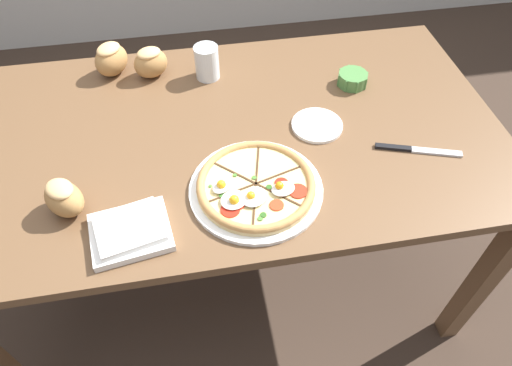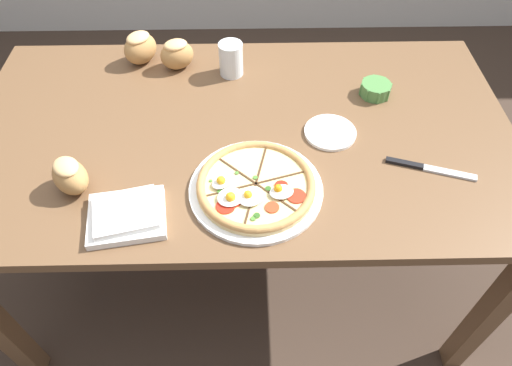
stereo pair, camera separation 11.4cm
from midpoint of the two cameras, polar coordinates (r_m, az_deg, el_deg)
ground_plane at (r=1.94m, az=0.36°, el=-10.54°), size 12.00×12.00×0.00m
dining_table at (r=1.39m, az=0.49°, el=3.80°), size 1.58×0.89×0.78m
pizza at (r=1.15m, az=2.80°, el=-0.59°), size 0.34×0.34×0.05m
ramekin_bowl at (r=1.49m, az=16.90°, el=11.09°), size 0.10×0.10×0.04m
napkin_folded at (r=1.12m, az=-13.13°, el=-4.08°), size 0.20×0.18×0.04m
bread_piece_near at (r=1.54m, az=-7.73°, el=15.61°), size 0.13×0.12×0.10m
bread_piece_mid at (r=1.20m, az=-19.79°, el=0.74°), size 0.13×0.13×0.10m
bread_piece_far at (r=1.59m, az=-12.25°, el=16.15°), size 0.14×0.14×0.10m
knife_main at (r=1.31m, az=23.21°, el=1.54°), size 0.23×0.09×0.01m
water_glass at (r=1.50m, az=-0.90°, el=14.94°), size 0.08×0.08×0.11m
side_saucer at (r=1.33m, az=11.70°, el=6.09°), size 0.15×0.15×0.01m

